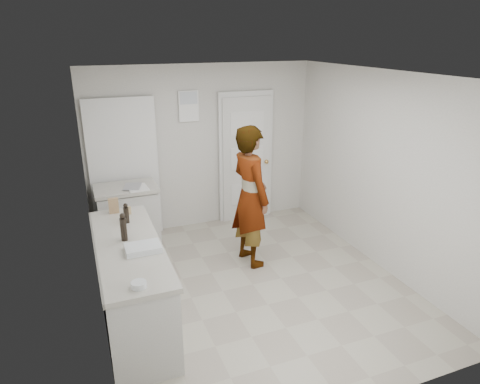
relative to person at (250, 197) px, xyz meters
name	(u,v)px	position (x,y,z in m)	size (l,w,h in m)	color
ground	(253,284)	(-0.20, -0.57, -0.93)	(4.00, 4.00, 0.00)	#9F9585
room_shell	(193,164)	(-0.37, 1.39, 0.10)	(4.00, 4.00, 4.00)	beige
main_counter	(132,287)	(-1.65, -0.77, -0.50)	(0.64, 1.96, 0.93)	silver
side_counter	(129,220)	(-1.45, 0.98, -0.50)	(0.84, 0.61, 0.93)	silver
person	(250,197)	(0.00, 0.00, 0.00)	(0.68, 0.45, 1.86)	silver
cake_mix_box	(114,206)	(-1.69, 0.09, 0.09)	(0.11, 0.05, 0.18)	olive
spice_jar	(129,210)	(-1.53, 0.00, 0.04)	(0.06, 0.06, 0.09)	tan
oil_cruet_a	(126,213)	(-1.58, -0.24, 0.11)	(0.06, 0.06, 0.23)	black
oil_cruet_b	(123,227)	(-1.66, -0.67, 0.14)	(0.07, 0.07, 0.30)	black
baking_dish	(143,248)	(-1.53, -0.97, 0.02)	(0.34, 0.24, 0.06)	silver
egg_bowl	(139,285)	(-1.66, -1.60, 0.02)	(0.13, 0.13, 0.05)	silver
papers	(138,188)	(-1.30, 0.87, 0.00)	(0.26, 0.33, 0.01)	white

